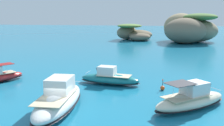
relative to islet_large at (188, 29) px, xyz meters
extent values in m
plane|color=#197093|center=(-18.88, -68.31, -4.39)|extent=(400.00, 400.00, 0.00)
ellipsoid|color=#9E8966|center=(-2.12, 4.12, 0.54)|extent=(16.07, 15.42, 9.86)
ellipsoid|color=#84755B|center=(2.88, 1.53, -0.54)|extent=(19.20, 18.39, 7.71)
ellipsoid|color=#756651|center=(-1.43, -4.45, -0.22)|extent=(17.54, 17.36, 8.33)
ellipsoid|color=#756651|center=(-0.77, -1.98, -1.33)|extent=(10.90, 10.97, 6.11)
ellipsoid|color=#517538|center=(3.61, -0.88, 4.21)|extent=(11.11, 10.10, 2.39)
ellipsoid|color=#756651|center=(-16.67, 1.04, -2.97)|extent=(8.78, 7.91, 2.83)
ellipsoid|color=#756651|center=(-15.80, 4.12, -3.10)|extent=(8.55, 8.69, 2.57)
ellipsoid|color=#756651|center=(-17.65, 7.30, -2.58)|extent=(14.69, 14.70, 3.62)
ellipsoid|color=#84755B|center=(-21.92, 6.23, -1.84)|extent=(9.87, 9.03, 5.10)
ellipsoid|color=olive|center=(-20.61, 3.25, 0.89)|extent=(9.07, 8.25, 1.47)
ellipsoid|color=#19727A|center=(-16.11, -57.78, -3.70)|extent=(8.37, 3.42, 1.38)
ellipsoid|color=black|center=(-16.11, -57.78, -4.01)|extent=(8.54, 3.49, 0.17)
cube|color=#C6B793|center=(-15.50, -57.85, -3.11)|extent=(4.69, 2.61, 0.06)
cube|color=silver|center=(-16.51, -57.73, -2.51)|extent=(2.47, 1.97, 1.14)
cube|color=#2D4756|center=(-17.66, -57.58, -2.40)|extent=(0.45, 1.61, 0.61)
cylinder|color=silver|center=(-19.26, -57.39, -2.93)|extent=(0.24, 1.70, 0.04)
ellipsoid|color=beige|center=(-6.42, -65.05, -3.64)|extent=(8.44, 7.72, 1.50)
ellipsoid|color=black|center=(-6.42, -65.05, -3.98)|extent=(8.61, 7.87, 0.18)
cube|color=#C6B793|center=(-6.92, -65.48, -3.00)|extent=(5.15, 4.85, 0.06)
cube|color=silver|center=(-6.08, -64.77, -2.35)|extent=(3.08, 3.01, 1.23)
cube|color=#2D4756|center=(-5.12, -63.96, -2.23)|extent=(1.32, 1.49, 0.66)
cylinder|color=silver|center=(-3.79, -62.83, -2.82)|extent=(1.22, 1.44, 0.04)
cube|color=#333338|center=(-7.60, -66.05, -1.59)|extent=(3.35, 3.28, 0.04)
cylinder|color=silver|center=(-8.19, -65.34, -2.30)|extent=(0.03, 0.03, 1.41)
cylinder|color=silver|center=(-7.00, -66.76, -2.30)|extent=(0.03, 0.03, 1.41)
ellipsoid|color=white|center=(-19.23, -67.96, -3.48)|extent=(3.75, 10.80, 1.81)
ellipsoid|color=black|center=(-19.23, -67.96, -3.89)|extent=(3.83, 11.02, 0.22)
cube|color=#C6B793|center=(-19.18, -68.75, -2.71)|extent=(3.02, 5.99, 0.06)
cube|color=silver|center=(-19.25, -67.42, -1.94)|extent=(2.39, 3.10, 1.49)
cube|color=#2D4756|center=(-19.33, -65.92, -1.79)|extent=(2.09, 0.44, 0.79)
cylinder|color=silver|center=(-19.44, -63.81, -2.53)|extent=(2.23, 0.15, 0.04)
cube|color=#C6B793|center=(-31.57, -59.30, -3.20)|extent=(3.94, 4.54, 0.06)
cube|color=maroon|center=(-31.15, -58.67, -1.98)|extent=(2.74, 2.88, 0.04)
cylinder|color=silver|center=(-30.49, -59.12, -2.59)|extent=(0.03, 0.03, 1.21)
cylinder|color=silver|center=(-31.81, -58.23, -2.59)|extent=(0.03, 0.03, 1.21)
sphere|color=#E54C19|center=(-9.12, -59.30, -4.11)|extent=(0.56, 0.56, 0.56)
cylinder|color=black|center=(-9.12, -59.30, -3.61)|extent=(0.06, 0.06, 1.00)
cone|color=#E54C19|center=(-9.12, -59.30, -3.01)|extent=(0.20, 0.20, 0.20)
camera|label=1|loc=(-9.78, -90.09, 4.86)|focal=40.28mm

